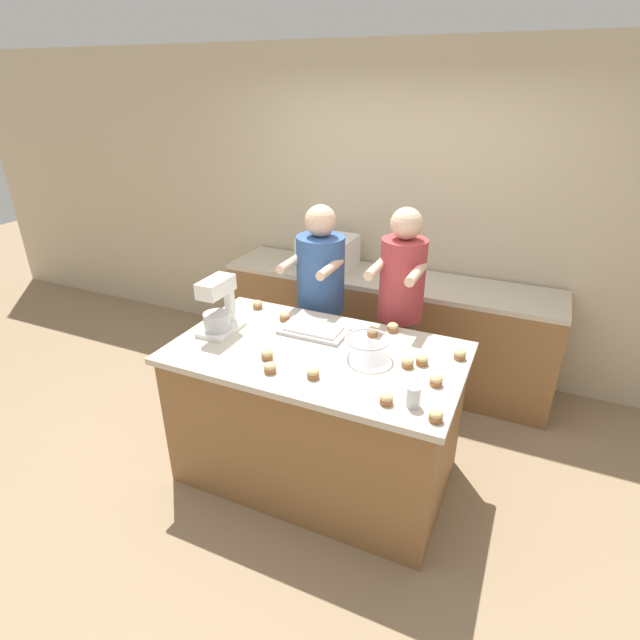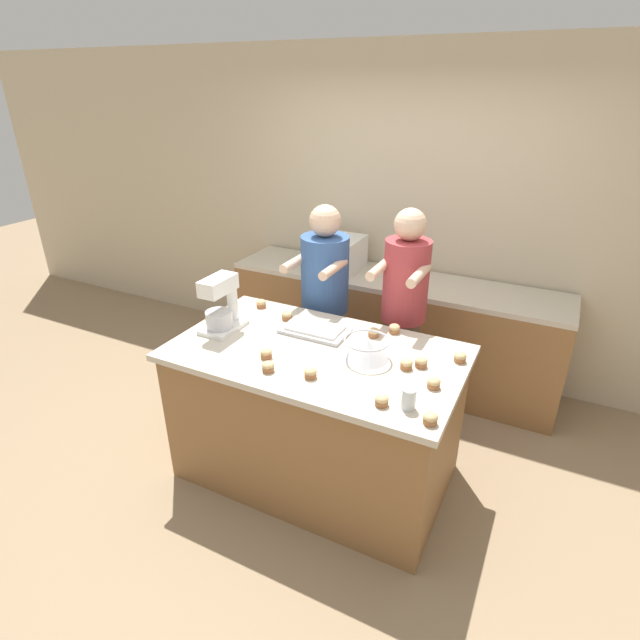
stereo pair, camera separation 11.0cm
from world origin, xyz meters
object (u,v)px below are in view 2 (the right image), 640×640
(cupcake_6, at_px, (310,373))
(cupcake_11, at_px, (430,418))
(cupcake_3, at_px, (287,316))
(cupcake_0, at_px, (261,303))
(stand_mixer, at_px, (221,307))
(microwave_oven, at_px, (335,253))
(cupcake_8, at_px, (421,362))
(cupcake_4, at_px, (434,383))
(cupcake_12, at_px, (460,357))
(baking_tray, at_px, (315,330))
(cupcake_2, at_px, (382,400))
(cupcake_1, at_px, (406,364))
(mixing_bowl, at_px, (367,348))
(cupcake_5, at_px, (266,353))
(cupcake_10, at_px, (374,332))
(cupcake_9, at_px, (268,367))
(drinking_glass, at_px, (409,399))
(person_left, at_px, (325,308))
(person_right, at_px, (403,319))
(cupcake_7, at_px, (394,329))

(cupcake_6, xyz_separation_m, cupcake_11, (0.69, -0.10, 0.00))
(cupcake_3, relative_size, cupcake_6, 1.00)
(cupcake_6, bearing_deg, cupcake_3, 130.06)
(cupcake_6, bearing_deg, cupcake_0, 138.29)
(stand_mixer, xyz_separation_m, microwave_oven, (0.13, 1.43, -0.04))
(cupcake_3, bearing_deg, cupcake_8, -10.94)
(cupcake_6, bearing_deg, cupcake_4, 18.15)
(cupcake_11, bearing_deg, cupcake_12, 90.35)
(baking_tray, distance_m, cupcake_2, 0.87)
(cupcake_0, bearing_deg, cupcake_1, -16.19)
(cupcake_1, distance_m, cupcake_4, 0.22)
(microwave_oven, xyz_separation_m, cupcake_6, (0.65, -1.69, -0.09))
(mixing_bowl, distance_m, cupcake_3, 0.72)
(cupcake_2, relative_size, cupcake_5, 1.00)
(cupcake_5, relative_size, cupcake_12, 1.00)
(mixing_bowl, xyz_separation_m, baking_tray, (-0.42, 0.16, -0.05))
(cupcake_10, bearing_deg, microwave_oven, 125.80)
(stand_mixer, height_order, cupcake_6, stand_mixer)
(cupcake_4, bearing_deg, cupcake_9, -163.76)
(baking_tray, relative_size, cupcake_2, 6.03)
(drinking_glass, bearing_deg, person_left, 132.81)
(person_right, xyz_separation_m, cupcake_10, (-0.05, -0.43, 0.08))
(person_left, height_order, cupcake_3, person_left)
(cupcake_6, xyz_separation_m, cupcake_12, (0.69, 0.54, 0.00))
(cupcake_9, distance_m, cupcake_11, 0.93)
(microwave_oven, distance_m, cupcake_7, 1.32)
(drinking_glass, relative_size, cupcake_5, 1.58)
(cupcake_9, bearing_deg, mixing_bowl, 40.91)
(person_left, distance_m, cupcake_5, 0.97)
(person_left, distance_m, cupcake_11, 1.60)
(baking_tray, bearing_deg, cupcake_12, 2.88)
(cupcake_2, relative_size, cupcake_10, 1.00)
(cupcake_6, distance_m, cupcake_10, 0.62)
(microwave_oven, xyz_separation_m, cupcake_10, (0.78, -1.09, -0.09))
(microwave_oven, bearing_deg, cupcake_12, -40.73)
(baking_tray, xyz_separation_m, cupcake_4, (0.85, -0.29, 0.01))
(drinking_glass, relative_size, cupcake_12, 1.58)
(cupcake_0, distance_m, cupcake_4, 1.45)
(stand_mixer, bearing_deg, cupcake_3, 46.73)
(drinking_glass, bearing_deg, cupcake_5, 173.25)
(person_right, height_order, cupcake_10, person_right)
(cupcake_2, height_order, cupcake_5, same)
(cupcake_2, xyz_separation_m, cupcake_3, (-0.92, 0.64, 0.00))
(cupcake_7, xyz_separation_m, cupcake_11, (0.46, -0.82, 0.00))
(cupcake_3, bearing_deg, microwave_oven, 98.67)
(cupcake_1, distance_m, cupcake_2, 0.39)
(cupcake_1, distance_m, cupcake_3, 0.95)
(cupcake_3, height_order, cupcake_7, same)
(drinking_glass, relative_size, cupcake_3, 1.58)
(person_right, distance_m, cupcake_0, 1.01)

